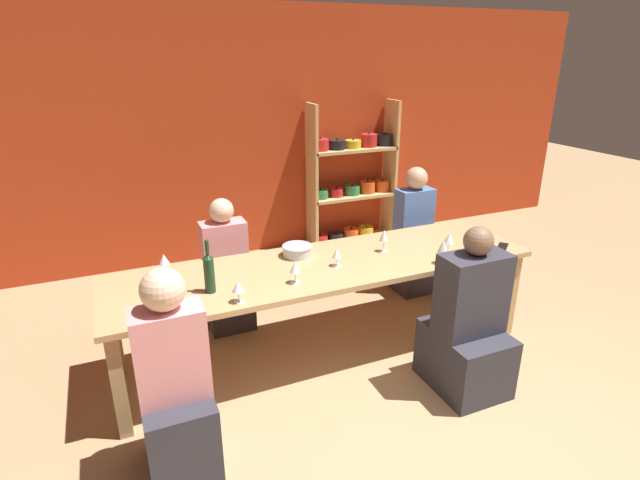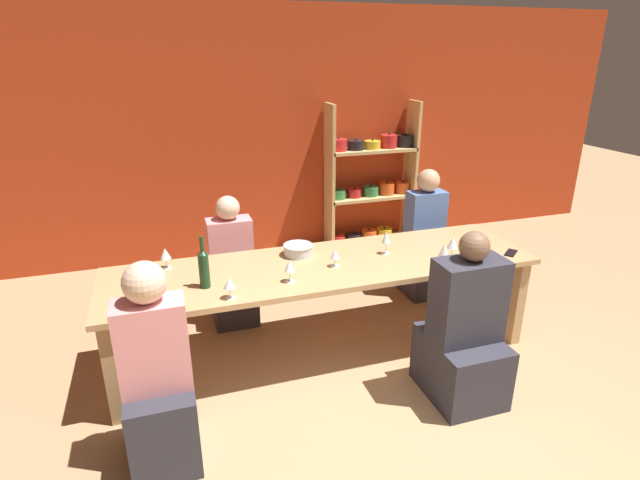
{
  "view_description": "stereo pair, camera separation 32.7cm",
  "coord_description": "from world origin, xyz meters",
  "px_view_note": "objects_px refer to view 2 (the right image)",
  "views": [
    {
      "loc": [
        -1.53,
        -1.54,
        2.23
      ],
      "look_at": [
        -0.15,
        1.64,
        0.9
      ],
      "focal_mm": 28.0,
      "sensor_mm": 36.0,
      "label": 1
    },
    {
      "loc": [
        -1.22,
        -1.66,
        2.23
      ],
      "look_at": [
        -0.15,
        1.64,
        0.9
      ],
      "focal_mm": 28.0,
      "sensor_mm": 36.0,
      "label": 2
    }
  ],
  "objects_px": {
    "dining_table": "(324,273)",
    "wine_glass_empty_c": "(289,266)",
    "wine_bottle_green": "(204,268)",
    "wine_glass_empty_d": "(229,283)",
    "wine_glass_red_a": "(386,238)",
    "mixing_bowl": "(298,249)",
    "wine_glass_white_a": "(444,251)",
    "wine_glass_empty_a": "(165,254)",
    "wine_glass_empty_b": "(335,254)",
    "shelf_unit": "(371,186)",
    "person_near_b": "(159,390)",
    "cell_phone": "(511,253)",
    "person_near_a": "(463,339)",
    "person_far_a": "(232,275)",
    "wine_glass_white_b": "(453,243)",
    "person_far_b": "(423,248)"
  },
  "relations": [
    {
      "from": "dining_table",
      "to": "wine_glass_empty_c",
      "type": "distance_m",
      "value": 0.43
    },
    {
      "from": "wine_bottle_green",
      "to": "wine_glass_empty_d",
      "type": "relative_size",
      "value": 2.49
    },
    {
      "from": "wine_bottle_green",
      "to": "wine_glass_red_a",
      "type": "distance_m",
      "value": 1.39
    },
    {
      "from": "mixing_bowl",
      "to": "wine_bottle_green",
      "type": "bearing_deg",
      "value": -155.0
    },
    {
      "from": "wine_glass_red_a",
      "to": "wine_glass_white_a",
      "type": "bearing_deg",
      "value": -53.94
    },
    {
      "from": "mixing_bowl",
      "to": "wine_glass_empty_d",
      "type": "bearing_deg",
      "value": -137.4
    },
    {
      "from": "wine_glass_empty_a",
      "to": "wine_glass_red_a",
      "type": "height_order",
      "value": "wine_glass_red_a"
    },
    {
      "from": "mixing_bowl",
      "to": "wine_glass_empty_b",
      "type": "distance_m",
      "value": 0.35
    },
    {
      "from": "wine_bottle_green",
      "to": "wine_glass_empty_b",
      "type": "distance_m",
      "value": 0.93
    },
    {
      "from": "dining_table",
      "to": "shelf_unit",
      "type": "bearing_deg",
      "value": 58.49
    },
    {
      "from": "shelf_unit",
      "to": "dining_table",
      "type": "relative_size",
      "value": 0.53
    },
    {
      "from": "person_near_b",
      "to": "shelf_unit",
      "type": "bearing_deg",
      "value": 48.74
    },
    {
      "from": "wine_glass_empty_c",
      "to": "wine_glass_red_a",
      "type": "relative_size",
      "value": 0.87
    },
    {
      "from": "shelf_unit",
      "to": "wine_glass_empty_a",
      "type": "distance_m",
      "value": 3.0
    },
    {
      "from": "wine_bottle_green",
      "to": "wine_glass_empty_d",
      "type": "xyz_separation_m",
      "value": [
        0.13,
        -0.21,
        -0.04
      ]
    },
    {
      "from": "wine_glass_empty_b",
      "to": "cell_phone",
      "type": "height_order",
      "value": "wine_glass_empty_b"
    },
    {
      "from": "wine_glass_empty_b",
      "to": "wine_glass_empty_d",
      "type": "relative_size",
      "value": 0.95
    },
    {
      "from": "wine_bottle_green",
      "to": "wine_glass_empty_d",
      "type": "height_order",
      "value": "wine_bottle_green"
    },
    {
      "from": "wine_glass_empty_c",
      "to": "person_near_a",
      "type": "relative_size",
      "value": 0.13
    },
    {
      "from": "wine_glass_white_a",
      "to": "person_near_b",
      "type": "xyz_separation_m",
      "value": [
        -2.0,
        -0.41,
        -0.42
      ]
    },
    {
      "from": "wine_bottle_green",
      "to": "person_near_b",
      "type": "relative_size",
      "value": 0.29
    },
    {
      "from": "cell_phone",
      "to": "wine_glass_empty_a",
      "type": "bearing_deg",
      "value": 168.03
    },
    {
      "from": "person_far_a",
      "to": "wine_glass_white_b",
      "type": "bearing_deg",
      "value": 148.45
    },
    {
      "from": "wine_glass_empty_a",
      "to": "person_far_a",
      "type": "relative_size",
      "value": 0.14
    },
    {
      "from": "wine_glass_white_a",
      "to": "wine_glass_empty_d",
      "type": "bearing_deg",
      "value": 179.75
    },
    {
      "from": "wine_glass_white_b",
      "to": "wine_glass_empty_c",
      "type": "relative_size",
      "value": 1.09
    },
    {
      "from": "wine_glass_white_a",
      "to": "person_far_a",
      "type": "bearing_deg",
      "value": 141.73
    },
    {
      "from": "dining_table",
      "to": "wine_glass_empty_a",
      "type": "relative_size",
      "value": 20.68
    },
    {
      "from": "wine_glass_red_a",
      "to": "wine_glass_empty_a",
      "type": "bearing_deg",
      "value": 171.53
    },
    {
      "from": "wine_glass_empty_d",
      "to": "cell_phone",
      "type": "height_order",
      "value": "wine_glass_empty_d"
    },
    {
      "from": "dining_table",
      "to": "person_near_a",
      "type": "xyz_separation_m",
      "value": [
        0.72,
        -0.77,
        -0.25
      ]
    },
    {
      "from": "mixing_bowl",
      "to": "wine_glass_empty_c",
      "type": "xyz_separation_m",
      "value": [
        -0.18,
        -0.44,
        0.07
      ]
    },
    {
      "from": "wine_glass_empty_c",
      "to": "wine_bottle_green",
      "type": "bearing_deg",
      "value": 170.41
    },
    {
      "from": "wine_bottle_green",
      "to": "wine_glass_empty_b",
      "type": "xyz_separation_m",
      "value": [
        0.93,
        0.05,
        -0.05
      ]
    },
    {
      "from": "wine_glass_white_b",
      "to": "wine_glass_empty_d",
      "type": "height_order",
      "value": "wine_glass_white_b"
    },
    {
      "from": "shelf_unit",
      "to": "person_near_b",
      "type": "height_order",
      "value": "shelf_unit"
    },
    {
      "from": "wine_glass_empty_d",
      "to": "person_far_b",
      "type": "relative_size",
      "value": 0.12
    },
    {
      "from": "wine_glass_white_a",
      "to": "wine_glass_empty_a",
      "type": "xyz_separation_m",
      "value": [
        -1.89,
        0.62,
        -0.02
      ]
    },
    {
      "from": "person_near_a",
      "to": "person_far_a",
      "type": "distance_m",
      "value": 2.0
    },
    {
      "from": "wine_glass_empty_b",
      "to": "wine_glass_empty_c",
      "type": "relative_size",
      "value": 0.87
    },
    {
      "from": "wine_glass_empty_c",
      "to": "person_near_b",
      "type": "bearing_deg",
      "value": -149.02
    },
    {
      "from": "wine_glass_empty_b",
      "to": "person_near_b",
      "type": "distance_m",
      "value": 1.49
    },
    {
      "from": "wine_bottle_green",
      "to": "cell_phone",
      "type": "relative_size",
      "value": 2.24
    },
    {
      "from": "person_near_b",
      "to": "wine_glass_empty_a",
      "type": "bearing_deg",
      "value": 84.03
    },
    {
      "from": "wine_glass_red_a",
      "to": "wine_glass_empty_d",
      "type": "xyz_separation_m",
      "value": [
        -1.25,
        -0.37,
        -0.02
      ]
    },
    {
      "from": "wine_glass_red_a",
      "to": "cell_phone",
      "type": "height_order",
      "value": "wine_glass_red_a"
    },
    {
      "from": "mixing_bowl",
      "to": "wine_glass_white_a",
      "type": "relative_size",
      "value": 1.23
    },
    {
      "from": "wine_glass_white_a",
      "to": "wine_glass_empty_d",
      "type": "distance_m",
      "value": 1.53
    },
    {
      "from": "shelf_unit",
      "to": "person_near_b",
      "type": "relative_size",
      "value": 1.36
    },
    {
      "from": "shelf_unit",
      "to": "wine_glass_white_a",
      "type": "height_order",
      "value": "shelf_unit"
    }
  ]
}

